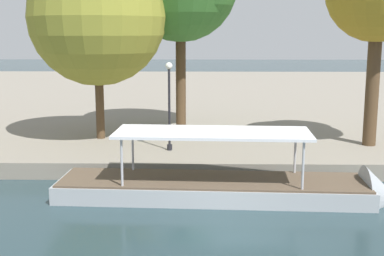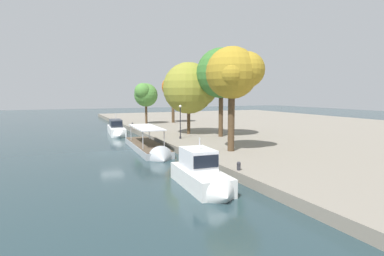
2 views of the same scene
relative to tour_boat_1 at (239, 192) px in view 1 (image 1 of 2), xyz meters
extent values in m
plane|color=#23383D|center=(-0.74, -4.17, -0.24)|extent=(220.00, 220.00, 0.00)
cube|color=gray|center=(-0.74, 30.00, 0.16)|extent=(120.00, 55.00, 0.79)
cube|color=#9EA3A8|center=(-1.12, 0.06, -0.14)|extent=(12.89, 3.62, 1.22)
cone|color=#9EA3A8|center=(5.75, -0.28, -0.14)|extent=(1.53, 2.77, 2.70)
cube|color=brown|center=(-1.12, 0.06, 0.51)|extent=(12.63, 3.46, 0.08)
cylinder|color=#B2B2B7|center=(2.44, 1.08, 1.49)|extent=(0.10, 0.10, 1.89)
cylinder|color=#B2B2B7|center=(2.32, -1.32, 1.49)|extent=(0.10, 0.10, 1.89)
cylinder|color=#B2B2B7|center=(-4.57, 1.43, 1.49)|extent=(0.10, 0.10, 1.89)
cylinder|color=#B2B2B7|center=(-4.69, -0.97, 1.49)|extent=(0.10, 0.10, 1.89)
cube|color=silver|center=(-1.12, 0.06, 2.49)|extent=(8.04, 3.15, 0.12)
cylinder|color=black|center=(-3.20, 5.29, 2.62)|extent=(0.12, 0.12, 4.15)
sphere|color=white|center=(-3.20, 5.29, 4.85)|extent=(0.35, 0.35, 0.35)
cylinder|color=black|center=(-3.20, 5.29, 0.70)|extent=(0.26, 0.26, 0.30)
cylinder|color=#4C3823|center=(-7.30, 8.26, 2.52)|extent=(0.47, 0.47, 3.93)
sphere|color=olive|center=(-7.30, 8.26, 7.30)|extent=(7.50, 7.50, 7.50)
sphere|color=olive|center=(-5.95, 9.57, 7.06)|extent=(4.67, 4.67, 4.67)
cylinder|color=#4C3823|center=(-2.85, 11.19, 3.64)|extent=(0.61, 0.61, 6.18)
sphere|color=#38702D|center=(-2.75, 12.31, 8.44)|extent=(4.25, 4.25, 4.25)
cylinder|color=#4C3823|center=(7.39, 6.72, 3.59)|extent=(0.69, 0.69, 6.08)
camera|label=1|loc=(-1.57, -20.70, 6.57)|focal=48.78mm
camera|label=2|loc=(36.02, -10.45, 6.58)|focal=30.06mm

